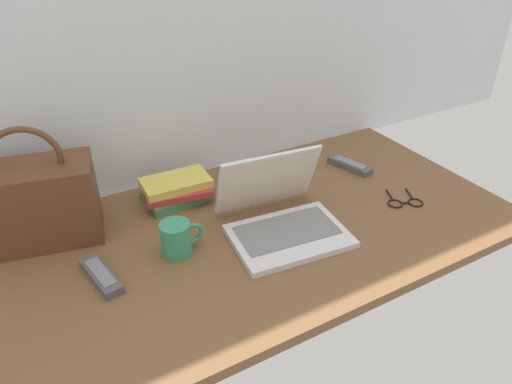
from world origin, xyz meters
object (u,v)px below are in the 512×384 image
(coffee_mug, at_px, (177,238))
(eyeglasses, at_px, (405,202))
(book_stack, at_px, (177,190))
(remote_control_near, at_px, (350,165))
(remote_control_far, at_px, (101,275))
(handbag, at_px, (37,202))
(laptop, at_px, (282,216))

(coffee_mug, relative_size, eyeglasses, 0.88)
(book_stack, bearing_deg, eyeglasses, -30.85)
(remote_control_near, height_order, book_stack, book_stack)
(coffee_mug, height_order, eyeglasses, coffee_mug)
(remote_control_far, height_order, handbag, handbag)
(remote_control_near, relative_size, eyeglasses, 1.26)
(eyeglasses, relative_size, handbag, 0.40)
(coffee_mug, relative_size, remote_control_far, 0.70)
(laptop, distance_m, remote_control_far, 0.49)
(laptop, height_order, remote_control_far, laptop)
(coffee_mug, distance_m, remote_control_far, 0.20)
(coffee_mug, bearing_deg, remote_control_far, -178.64)
(remote_control_far, bearing_deg, coffee_mug, 1.36)
(laptop, relative_size, coffee_mug, 2.88)
(remote_control_near, height_order, handbag, handbag)
(coffee_mug, height_order, handbag, handbag)
(coffee_mug, distance_m, remote_control_near, 0.70)
(handbag, bearing_deg, remote_control_near, -5.61)
(eyeglasses, bearing_deg, book_stack, 149.15)
(coffee_mug, distance_m, book_stack, 0.26)
(eyeglasses, bearing_deg, remote_control_near, 91.15)
(remote_control_far, relative_size, book_stack, 0.76)
(coffee_mug, xyz_separation_m, handbag, (-0.29, 0.24, 0.07))
(laptop, xyz_separation_m, remote_control_near, (0.39, 0.19, -0.03))
(remote_control_far, distance_m, book_stack, 0.38)
(remote_control_far, bearing_deg, book_stack, 40.00)
(remote_control_far, relative_size, handbag, 0.50)
(remote_control_near, distance_m, book_stack, 0.60)
(remote_control_near, xyz_separation_m, handbag, (-0.98, 0.10, 0.10))
(book_stack, bearing_deg, coffee_mug, -110.57)
(remote_control_near, bearing_deg, book_stack, 170.52)
(laptop, bearing_deg, eyeglasses, -10.44)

